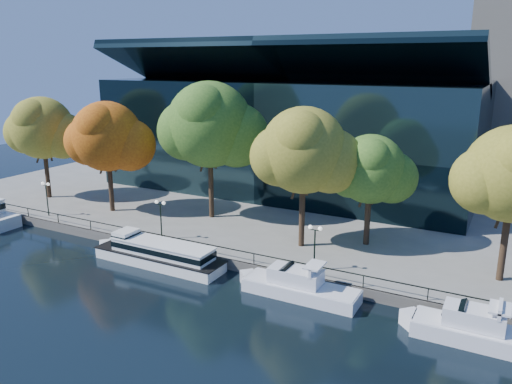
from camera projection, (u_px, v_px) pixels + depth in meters
The scene contains 15 objects.
ground at pixel (187, 276), 44.47m from camera, with size 160.00×160.00×0.00m, color black.
promenade at pixel (328, 184), 75.38m from camera, with size 90.00×67.08×1.00m.
railing at pixel (207, 244), 46.75m from camera, with size 88.20×0.08×0.99m.
convention_building at pixel (293, 134), 71.24m from camera, with size 50.00×24.57×21.43m.
tour_boat at pixel (156, 252), 46.91m from camera, with size 14.48×3.23×2.75m.
cruiser_near at pixel (296, 285), 40.54m from camera, with size 10.59×2.73×3.07m.
cruiser_far at pixel (473, 328), 33.86m from camera, with size 9.77×2.71×3.19m.
tree_0 at pixel (43, 129), 64.04m from camera, with size 10.01×8.21×13.24m.
tree_1 at pixel (108, 138), 58.15m from camera, with size 10.25×8.41×13.16m.
tree_2 at pixel (211, 127), 55.28m from camera, with size 12.00×9.84×15.54m.
tree_3 at pixel (305, 152), 46.58m from camera, with size 10.27×8.42×13.61m.
tree_4 at pixel (372, 171), 47.48m from camera, with size 8.33×6.83×10.94m.
lamp_0 at pixel (46, 191), 57.77m from camera, with size 1.26×0.36×4.03m.
lamp_1 at pixel (160, 211), 50.19m from camera, with size 1.26×0.36×4.03m.
lamp_2 at pixel (315, 237), 42.63m from camera, with size 1.26×0.36×4.03m.
Camera 1 is at (24.72, -33.37, 18.64)m, focal length 35.00 mm.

